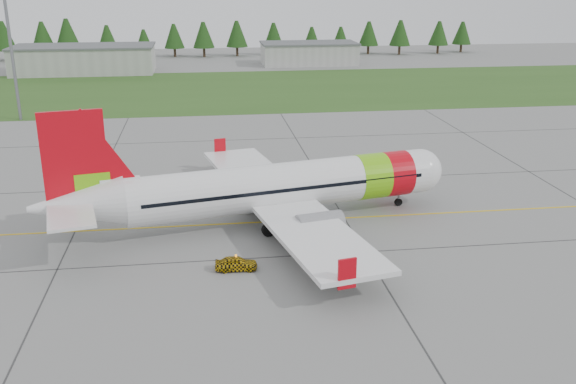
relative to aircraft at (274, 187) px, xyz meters
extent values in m
plane|color=gray|center=(-3.23, -7.97, -3.41)|extent=(320.00, 320.00, 0.00)
cylinder|color=white|center=(0.93, 0.20, 0.05)|extent=(29.28, 10.29, 4.35)
sphere|color=white|center=(15.12, 3.22, 0.05)|extent=(4.35, 4.35, 4.35)
cone|color=white|center=(-17.08, -3.63, 0.44)|extent=(8.55, 5.88, 4.35)
cube|color=black|center=(15.45, 3.29, 0.44)|extent=(2.35, 3.21, 0.62)
cylinder|color=#74CE0F|center=(9.66, 2.06, 0.05)|extent=(3.76, 4.94, 4.43)
cylinder|color=red|center=(12.28, 2.61, 0.05)|extent=(3.32, 4.85, 4.43)
cube|color=white|center=(0.39, 0.08, -1.18)|extent=(13.43, 36.20, 0.40)
cube|color=red|center=(-4.39, 17.20, -0.57)|extent=(1.35, 0.47, 2.23)
cube|color=red|center=(2.99, -17.50, -0.57)|extent=(1.35, 0.47, 2.23)
cylinder|color=gray|center=(0.75, 6.43, -1.79)|extent=(4.42, 3.13, 2.34)
cylinder|color=gray|center=(3.30, -5.57, -1.79)|extent=(4.42, 3.13, 2.34)
cube|color=red|center=(-16.86, -3.59, 4.18)|extent=(5.10, 1.46, 8.48)
cube|color=#74CE0F|center=(-15.66, -3.33, 1.72)|extent=(2.94, 1.06, 2.68)
cube|color=white|center=(-17.62, -3.75, 0.72)|extent=(6.16, 13.29, 0.25)
cylinder|color=slate|center=(12.94, 2.75, -2.63)|extent=(0.20, 0.20, 1.56)
cylinder|color=black|center=(12.94, 2.75, -3.03)|extent=(0.81, 0.46, 0.76)
cylinder|color=slate|center=(-1.35, 2.91, -2.35)|extent=(0.25, 0.25, 2.12)
cylinder|color=black|center=(-1.79, 2.81, -2.83)|extent=(1.24, 0.73, 1.16)
cylinder|color=slate|center=(-0.05, -3.21, -2.35)|extent=(0.25, 0.25, 2.12)
cylinder|color=black|center=(-0.49, -3.30, -2.83)|extent=(1.24, 0.73, 1.16)
imported|color=yellow|center=(-4.17, -9.97, -1.75)|extent=(1.19, 1.39, 3.32)
cube|color=#30561E|center=(-3.23, 74.03, -3.40)|extent=(320.00, 50.00, 0.03)
cube|color=gold|center=(-3.23, 0.03, -3.40)|extent=(120.00, 0.25, 0.02)
cube|color=#A8A8A3|center=(-33.23, 102.03, -0.41)|extent=(32.00, 14.00, 6.00)
cube|color=#A8A8A3|center=(21.77, 110.03, -0.81)|extent=(24.00, 12.00, 5.20)
cylinder|color=slate|center=(-35.23, 50.03, 6.59)|extent=(0.50, 0.50, 20.00)
camera|label=1|loc=(-6.33, -56.07, 18.73)|focal=40.00mm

